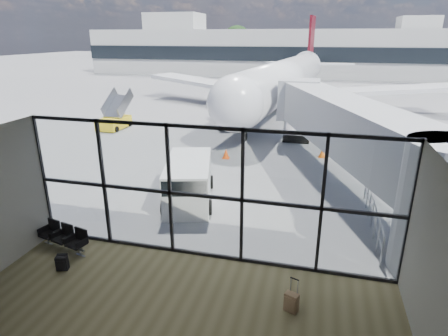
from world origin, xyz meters
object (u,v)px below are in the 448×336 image
at_px(service_van, 189,181).
at_px(airliner, 287,78).
at_px(belt_loader, 227,118).
at_px(seating_row, 65,236).
at_px(mobile_stairs, 114,121).
at_px(backpack, 62,263).
at_px(suitcase, 291,302).

bearing_deg(service_van, airliner, 70.69).
bearing_deg(belt_loader, airliner, 49.70).
relative_size(seating_row, mobile_stairs, 0.58).
height_order(backpack, belt_loader, belt_loader).
bearing_deg(belt_loader, backpack, -110.62).
distance_m(airliner, mobile_stairs, 17.89).
bearing_deg(suitcase, service_van, 150.84).
bearing_deg(suitcase, backpack, -159.81).
bearing_deg(backpack, service_van, 52.90).
height_order(seating_row, service_van, service_van).
distance_m(suitcase, service_van, 7.88).
relative_size(backpack, service_van, 0.11).
bearing_deg(suitcase, airliner, 117.03).
xyz_separation_m(suitcase, airliner, (-3.17, 30.61, 2.61)).
height_order(service_van, belt_loader, belt_loader).
bearing_deg(service_van, suitcase, -65.29).
xyz_separation_m(service_van, belt_loader, (-1.86, 14.64, -0.30)).
bearing_deg(seating_row, suitcase, 4.74).
bearing_deg(service_van, backpack, -124.98).
distance_m(seating_row, mobile_stairs, 18.18).
bearing_deg(suitcase, seating_row, -168.10).
height_order(seating_row, belt_loader, belt_loader).
xyz_separation_m(belt_loader, mobile_stairs, (-8.57, -2.87, -0.08)).
relative_size(suitcase, mobile_stairs, 0.29).
bearing_deg(airliner, suitcase, -78.22).
bearing_deg(mobile_stairs, belt_loader, 19.74).
bearing_deg(seating_row, belt_loader, 101.01).
bearing_deg(airliner, seating_row, -93.26).
height_order(seating_row, mobile_stairs, mobile_stairs).
xyz_separation_m(backpack, mobile_stairs, (-8.28, 17.69, 0.32)).
distance_m(service_van, belt_loader, 14.76).
relative_size(seating_row, backpack, 3.79).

